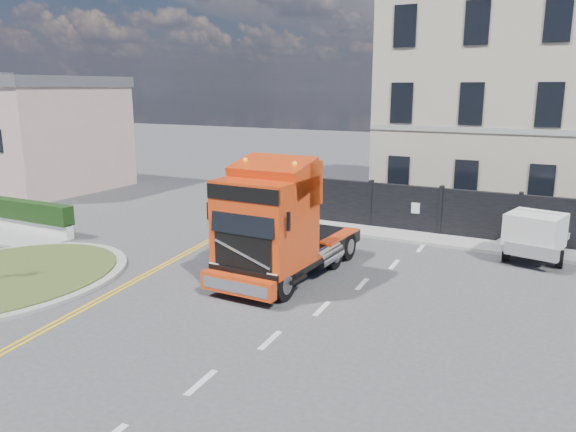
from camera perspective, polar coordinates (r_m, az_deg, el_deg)
The scene contains 9 objects.
ground at distance 17.41m, azimuth -4.94°, elevation -7.21°, with size 120.00×120.00×0.00m, color #424244.
traffic_island at distance 20.06m, azimuth -27.05°, elevation -5.64°, with size 6.80×6.80×0.17m.
hedge_wall at distance 27.18m, azimuth -26.90°, elevation 0.39°, with size 8.00×0.55×1.35m.
seaside_bldg_pink at distance 36.88m, azimuth -24.20°, elevation 7.17°, with size 8.00×8.00×6.00m, color #CEAAA1.
hoarding_fence at distance 23.38m, azimuth 21.32°, elevation -0.27°, with size 18.80×0.25×2.00m.
georgian_building at distance 30.36m, azimuth 22.75°, elevation 11.56°, with size 12.30×10.30×12.80m.
pavement_far at distance 22.79m, azimuth 19.48°, elevation -2.89°, with size 20.00×1.60×0.12m, color #999893.
truck at distance 17.41m, azimuth -1.23°, elevation -1.29°, with size 2.57×6.43×3.81m.
flatbed_pickup at distance 21.52m, azimuth 23.85°, elevation -1.68°, with size 2.60×4.61×1.80m.
Camera 1 is at (8.90, -13.72, 5.98)m, focal length 35.00 mm.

